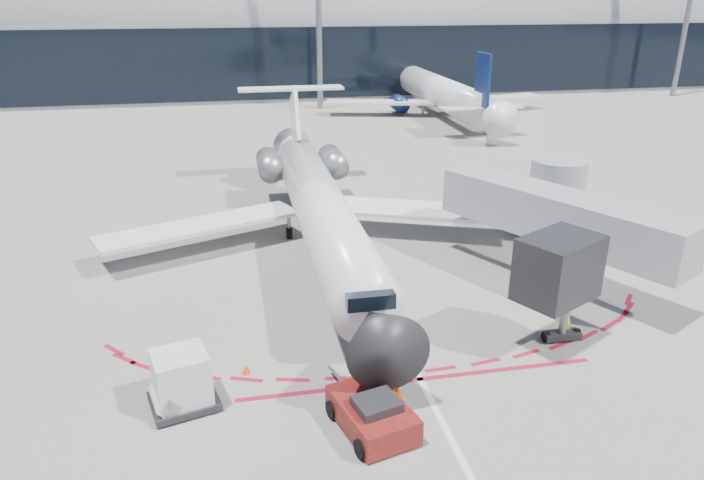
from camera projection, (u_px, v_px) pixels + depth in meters
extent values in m
plane|color=slate|center=(359.00, 261.00, 34.46)|extent=(260.00, 260.00, 0.00)
cube|color=silver|center=(352.00, 247.00, 36.28)|extent=(0.25, 40.00, 0.01)
cube|color=maroon|center=(420.00, 379.00, 23.97)|extent=(14.00, 0.25, 0.01)
cube|color=#989A9E|center=(269.00, 55.00, 91.84)|extent=(150.00, 24.00, 10.00)
cylinder|color=#989A9E|center=(267.00, 19.00, 89.98)|extent=(150.00, 24.00, 24.00)
cube|color=black|center=(276.00, 64.00, 80.85)|extent=(150.00, 0.20, 9.00)
cube|color=#989BA0|center=(558.00, 216.00, 30.64)|extent=(8.22, 12.61, 2.30)
cube|color=black|center=(558.00, 268.00, 24.86)|extent=(3.86, 3.44, 2.60)
cylinder|color=slate|center=(564.00, 315.00, 26.26)|extent=(0.36, 0.36, 2.40)
cube|color=black|center=(561.00, 335.00, 26.62)|extent=(1.60, 0.60, 0.30)
cylinder|color=#989BA0|center=(555.00, 199.00, 36.86)|extent=(3.20, 3.20, 4.80)
cylinder|color=black|center=(551.00, 234.00, 37.65)|extent=(4.00, 4.00, 0.50)
cylinder|color=slate|center=(319.00, 2.00, 74.46)|extent=(0.70, 0.70, 25.00)
cylinder|color=slate|center=(690.00, 1.00, 83.43)|extent=(0.70, 0.70, 25.00)
cylinder|color=silver|center=(322.00, 211.00, 34.52)|extent=(2.91, 23.73, 2.91)
cone|color=black|center=(378.00, 331.00, 22.33)|extent=(2.91, 3.02, 2.91)
cone|color=silver|center=(295.00, 152.00, 47.10)|extent=(2.91, 3.88, 2.91)
cube|color=black|center=(368.00, 295.00, 23.68)|extent=(1.83, 1.51, 0.59)
cube|color=silver|center=(200.00, 226.00, 35.15)|extent=(11.55, 6.85, 0.34)
cube|color=silver|center=(429.00, 211.00, 37.55)|extent=(11.55, 6.85, 0.34)
cube|color=silver|center=(295.00, 120.00, 45.16)|extent=(0.27, 5.06, 5.15)
cube|color=silver|center=(291.00, 88.00, 46.50)|extent=(7.77, 1.73, 0.17)
cylinder|color=slate|center=(269.00, 165.00, 42.67)|extent=(1.62, 3.67, 1.62)
cylinder|color=slate|center=(333.00, 161.00, 43.47)|extent=(1.62, 3.67, 1.62)
cylinder|color=black|center=(358.00, 337.00, 26.30)|extent=(0.24, 0.60, 0.60)
cylinder|color=black|center=(289.00, 233.00, 37.50)|extent=(0.32, 0.69, 0.69)
cylinder|color=black|center=(342.00, 229.00, 38.08)|extent=(0.32, 0.69, 0.69)
cylinder|color=slate|center=(358.00, 331.00, 26.20)|extent=(0.19, 0.19, 1.19)
cube|color=#570C10|center=(372.00, 414.00, 21.11)|extent=(2.80, 3.66, 0.91)
cube|color=black|center=(377.00, 404.00, 20.63)|extent=(1.69, 1.54, 0.36)
cylinder|color=slate|center=(344.00, 385.00, 23.05)|extent=(0.78, 2.58, 0.10)
cylinder|color=black|center=(362.00, 449.00, 19.87)|extent=(0.44, 0.70, 0.65)
cylinder|color=black|center=(414.00, 431.00, 20.66)|extent=(0.44, 0.70, 0.65)
cylinder|color=black|center=(333.00, 409.00, 21.74)|extent=(0.44, 0.70, 0.65)
cylinder|color=black|center=(381.00, 395.00, 22.52)|extent=(0.44, 0.70, 0.65)
imported|color=#B8EA18|center=(566.00, 319.00, 26.52)|extent=(0.80, 0.72, 1.83)
cube|color=black|center=(184.00, 401.00, 22.36)|extent=(2.71, 2.47, 0.25)
cube|color=silver|center=(181.00, 377.00, 21.98)|extent=(2.21, 2.13, 1.83)
cylinder|color=black|center=(162.00, 422.00, 21.41)|extent=(0.17, 0.25, 0.23)
cylinder|color=black|center=(215.00, 408.00, 22.15)|extent=(0.17, 0.25, 0.23)
cylinder|color=black|center=(155.00, 399.00, 22.64)|extent=(0.17, 0.25, 0.23)
cylinder|color=black|center=(205.00, 386.00, 23.39)|extent=(0.17, 0.25, 0.23)
cone|color=#F74605|center=(246.00, 369.00, 24.26)|extent=(0.31, 0.31, 0.43)
cone|color=#F74605|center=(398.00, 389.00, 22.95)|extent=(0.38, 0.38, 0.53)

